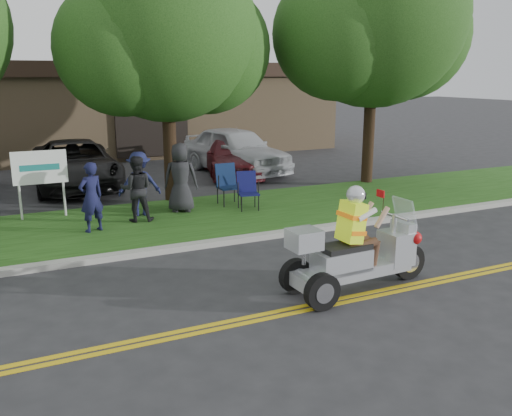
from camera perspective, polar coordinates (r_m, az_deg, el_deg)
name	(u,v)px	position (r m, az deg, el deg)	size (l,w,h in m)	color
ground	(271,300)	(8.80, 1.61, -9.69)	(120.00, 120.00, 0.00)	#28282B
centerline_near	(288,314)	(8.33, 3.44, -11.09)	(60.00, 0.10, 0.01)	gold
centerline_far	(284,310)	(8.46, 2.91, -10.68)	(60.00, 0.10, 0.01)	gold
curb	(206,244)	(11.41, -5.30, -3.80)	(60.00, 0.25, 0.12)	#A8A89E
grass_verge	(176,220)	(13.37, -8.45, -1.25)	(60.00, 4.00, 0.10)	#1D4512
commercial_building	(130,107)	(26.81, -13.16, 10.36)	(18.00, 8.20, 4.00)	#9E7F5B
tree_mid	(167,38)	(15.05, -9.32, 17.24)	(5.88, 4.80, 7.05)	#332114
tree_right	(375,23)	(17.86, 12.44, 18.47)	(6.86, 5.60, 8.07)	#332114
business_sign	(40,171)	(14.00, -21.79, 3.62)	(1.25, 0.06, 1.75)	silver
trike_scooter	(355,255)	(9.09, 10.37, -4.89)	(2.75, 0.93, 1.80)	black
lawn_chair_a	(227,181)	(14.58, -3.04, 2.82)	(0.57, 0.59, 1.08)	black
lawn_chair_b	(247,188)	(14.03, -0.91, 2.13)	(0.60, 0.62, 0.97)	black
spectator_adult_left	(91,197)	(12.47, -16.96, 1.11)	(0.57, 0.37, 1.56)	#14163A
spectator_adult_mid	(137,189)	(13.09, -12.47, 1.98)	(0.76, 0.59, 1.56)	black
spectator_chair_a	(139,184)	(13.62, -12.17, 2.51)	(1.02, 0.59, 1.58)	#181C44
spectator_chair_b	(181,178)	(13.79, -7.94, 3.20)	(0.86, 0.56, 1.76)	#232326
parked_car_mid	(75,164)	(18.12, -18.52, 4.39)	(2.45, 5.32, 1.48)	black
parked_car_right	(231,157)	(19.42, -2.63, 5.39)	(1.79, 4.40, 1.28)	#541319
parked_car_far_right	(235,150)	(19.79, -2.18, 6.15)	(1.98, 4.93, 1.68)	silver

